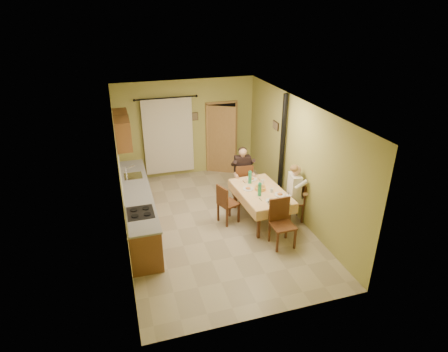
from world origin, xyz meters
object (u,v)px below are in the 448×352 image
object	(u,v)px
chair_left	(228,211)
man_right	(296,187)
chair_far	(242,188)
chair_right	(294,209)
dining_table	(260,205)
man_far	(243,168)
chair_near	(282,233)
stove_flue	(281,164)

from	to	relation	value
chair_left	man_right	distance (m)	1.67
chair_far	chair_left	bearing A→B (deg)	-119.78
chair_far	chair_right	distance (m)	1.58
dining_table	man_far	distance (m)	1.22
dining_table	chair_near	distance (m)	1.10
chair_right	man_far	xyz separation A→B (m)	(-0.82, 1.37, 0.59)
stove_flue	man_far	bearing A→B (deg)	155.98
chair_right	chair_left	xyz separation A→B (m)	(-1.53, 0.37, 0.00)
chair_near	stove_flue	world-z (taller)	stove_flue
dining_table	chair_right	bearing A→B (deg)	-22.11
chair_right	chair_left	bearing A→B (deg)	85.09
dining_table	man_right	size ratio (longest dim) A/B	1.25
chair_left	stove_flue	world-z (taller)	stove_flue
chair_near	chair_left	bearing A→B (deg)	-56.81
chair_far	chair_near	bearing A→B (deg)	-81.25
chair_left	man_right	world-z (taller)	man_right
chair_far	chair_right	xyz separation A→B (m)	(0.82, -1.36, -0.00)
chair_far	man_right	bearing A→B (deg)	-53.27
chair_left	man_right	xyz separation A→B (m)	(1.52, -0.37, 0.59)
dining_table	man_far	xyz separation A→B (m)	(-0.06, 1.11, 0.50)
chair_right	stove_flue	size ratio (longest dim) A/B	0.34
dining_table	chair_far	xyz separation A→B (m)	(-0.07, 1.09, -0.09)
chair_right	man_right	xyz separation A→B (m)	(-0.01, 0.00, 0.59)
chair_right	man_far	distance (m)	1.70
chair_near	chair_left	world-z (taller)	chair_near
chair_far	stove_flue	xyz separation A→B (m)	(0.88, -0.38, 0.73)
man_far	stove_flue	world-z (taller)	stove_flue
man_far	dining_table	bearing A→B (deg)	-80.83
chair_far	man_far	bearing A→B (deg)	90.00
stove_flue	chair_near	bearing A→B (deg)	-113.03
chair_left	man_far	world-z (taller)	man_far
dining_table	man_right	xyz separation A→B (m)	(0.74, -0.26, 0.50)
chair_right	chair_far	bearing A→B (deg)	39.88
chair_far	stove_flue	size ratio (longest dim) A/B	0.36
chair_right	stove_flue	world-z (taller)	stove_flue
man_right	chair_right	bearing A→B (deg)	-90.00
chair_far	man_right	world-z (taller)	man_right
dining_table	chair_left	world-z (taller)	chair_left
chair_near	man_right	distance (m)	1.24
chair_left	chair_near	bearing A→B (deg)	13.85
dining_table	chair_far	bearing A→B (deg)	90.37
chair_right	chair_near	bearing A→B (deg)	148.30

